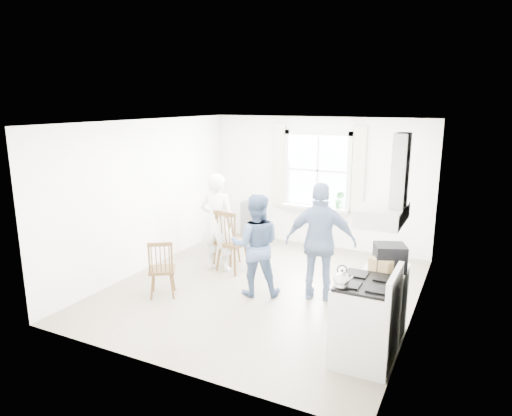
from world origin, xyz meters
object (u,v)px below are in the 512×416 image
Objects in this scene: windsor_chair_c at (161,263)px; person_mid at (256,245)px; person_right at (321,242)px; windsor_chair_b at (228,235)px; gas_stove at (365,321)px; person_left at (217,222)px; windsor_chair_a at (223,233)px; low_cabinet at (384,301)px; stereo_stack at (390,257)px.

windsor_chair_c is 0.58× the size of person_mid.
person_right is at bearing 26.31° from windsor_chair_c.
windsor_chair_b is at bearing -60.55° from person_mid.
gas_stove reaches higher than windsor_chair_c.
person_right is at bearing 160.83° from person_left.
person_right is (2.01, -0.60, 0.29)m from windsor_chair_a.
windsor_chair_c is at bearing -93.70° from windsor_chair_a.
person_right is (-1.08, 0.68, 0.43)m from low_cabinet.
low_cabinet is at bearing -22.51° from windsor_chair_a.
low_cabinet is 0.81× the size of windsor_chair_b.
gas_stove is at bearing 125.48° from person_mid.
person_left is 0.97× the size of person_right.
person_right reaches higher than person_mid.
stereo_stack reaches higher than windsor_chair_a.
person_left is 1.10× the size of person_mid.
person_mid is at bearing 150.32° from gas_stove.
windsor_chair_b is 1.23× the size of windsor_chair_c.
low_cabinet is 2.07m from person_mid.
stereo_stack is at bearing -20.38° from windsor_chair_b.
person_right reaches higher than person_left.
person_right is (2.11, 1.04, 0.33)m from windsor_chair_c.
person_mid reaches higher than windsor_chair_b.
low_cabinet is at bearing 133.38° from person_right.
person_right is at bearing 147.73° from low_cabinet.
person_left is (-2.99, 1.73, 0.37)m from gas_stove.
stereo_stack is 0.29× the size of person_mid.
person_left is (0.13, 1.40, 0.31)m from windsor_chair_c.
stereo_stack is 1.36m from person_right.
person_mid reaches higher than low_cabinet.
person_mid is (-1.93, 1.10, 0.30)m from gas_stove.
windsor_chair_c is at bearing -173.47° from low_cabinet.
person_left reaches higher than windsor_chair_b.
person_left is at bearing -55.67° from person_mid.
stereo_stack is 0.41× the size of windsor_chair_b.
person_left reaches higher than gas_stove.
low_cabinet is 0.51× the size of person_right.
windsor_chair_a is 2.11m from person_right.
person_mid is (0.82, -0.59, 0.11)m from windsor_chair_b.
stereo_stack is at bearing 5.16° from windsor_chair_c.
windsor_chair_a is at bearing 146.72° from gas_stove.
person_right reaches higher than windsor_chair_a.
person_right is at bearing 126.12° from gas_stove.
person_mid is at bearing 168.67° from low_cabinet.
person_mid reaches higher than stereo_stack.
person_right reaches higher than windsor_chair_c.
person_mid is (1.08, -0.88, 0.19)m from windsor_chair_a.
person_mid is (-2.00, 0.40, 0.33)m from low_cabinet.
windsor_chair_a is at bearing -92.87° from person_left.
person_left is at bearing 161.37° from low_cabinet.
gas_stove is 3.61m from windsor_chair_a.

